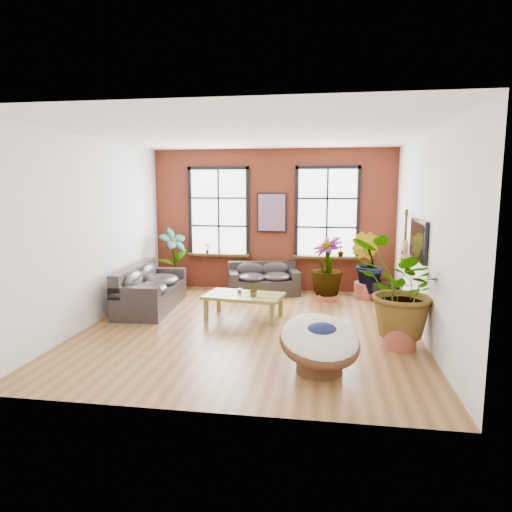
{
  "coord_description": "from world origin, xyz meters",
  "views": [
    {
      "loc": [
        1.32,
        -8.04,
        2.58
      ],
      "look_at": [
        0.0,
        0.6,
        1.25
      ],
      "focal_mm": 32.0,
      "sensor_mm": 36.0,
      "label": 1
    }
  ],
  "objects_px": {
    "sofa_left": "(149,289)",
    "coffee_table": "(244,297)",
    "papasan_chair": "(320,342)",
    "sofa_back": "(263,280)"
  },
  "relations": [
    {
      "from": "sofa_left",
      "to": "coffee_table",
      "type": "bearing_deg",
      "value": -105.79
    },
    {
      "from": "sofa_left",
      "to": "coffee_table",
      "type": "xyz_separation_m",
      "value": [
        2.15,
        -0.45,
        0.01
      ]
    },
    {
      "from": "papasan_chair",
      "to": "sofa_left",
      "type": "bearing_deg",
      "value": 120.68
    },
    {
      "from": "sofa_back",
      "to": "papasan_chair",
      "type": "distance_m",
      "value": 4.8
    },
    {
      "from": "papasan_chair",
      "to": "coffee_table",
      "type": "bearing_deg",
      "value": 100.81
    },
    {
      "from": "sofa_back",
      "to": "sofa_left",
      "type": "distance_m",
      "value": 2.8
    },
    {
      "from": "sofa_left",
      "to": "coffee_table",
      "type": "height_order",
      "value": "sofa_left"
    },
    {
      "from": "sofa_left",
      "to": "papasan_chair",
      "type": "height_order",
      "value": "sofa_left"
    },
    {
      "from": "sofa_back",
      "to": "coffee_table",
      "type": "bearing_deg",
      "value": -108.38
    },
    {
      "from": "sofa_left",
      "to": "papasan_chair",
      "type": "distance_m",
      "value": 4.69
    }
  ]
}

